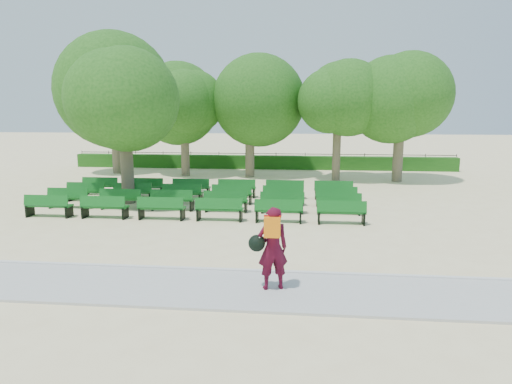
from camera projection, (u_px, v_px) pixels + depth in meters
ground at (229, 215)px, 17.59m from camera, size 120.00×120.00×0.00m
paving at (176, 287)px, 10.34m from camera, size 30.00×2.20×0.06m
curb at (189, 269)px, 11.46m from camera, size 30.00×0.12×0.10m
hedge at (261, 162)px, 31.21m from camera, size 26.00×0.70×0.90m
fence at (262, 168)px, 31.68m from camera, size 26.00×0.10×1.02m
tree_line at (255, 177)px, 27.37m from camera, size 21.80×6.80×7.04m
bench_array at (204, 205)px, 18.99m from camera, size 1.75×0.64×1.09m
tree_among at (123, 89)px, 18.96m from camera, size 4.96×4.96×7.10m
person at (271, 247)px, 10.03m from camera, size 0.93×0.62×1.87m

